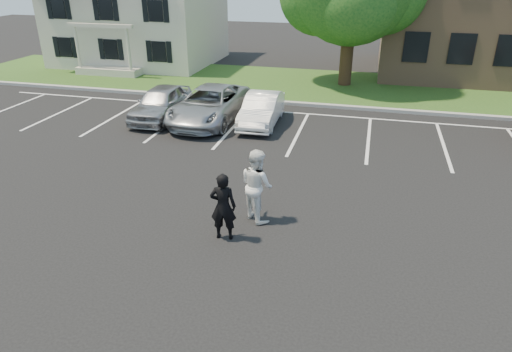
{
  "coord_description": "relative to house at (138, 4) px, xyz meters",
  "views": [
    {
      "loc": [
        2.68,
        -9.48,
        6.32
      ],
      "look_at": [
        0.0,
        1.0,
        1.25
      ],
      "focal_mm": 32.0,
      "sensor_mm": 36.0,
      "label": 1
    }
  ],
  "objects": [
    {
      "name": "ground_plane",
      "position": [
        13.0,
        -19.97,
        -3.83
      ],
      "size": [
        90.0,
        90.0,
        0.0
      ],
      "primitive_type": "plane",
      "color": "black",
      "rests_on": "ground"
    },
    {
      "name": "man_black_suit",
      "position": [
        12.46,
        -20.14,
        -2.94
      ],
      "size": [
        0.7,
        0.51,
        1.78
      ],
      "primitive_type": "imported",
      "rotation": [
        0.0,
        0.0,
        3.28
      ],
      "color": "black",
      "rests_on": "ground"
    },
    {
      "name": "car_white_sedan",
      "position": [
        11.26,
        -11.2,
        -3.18
      ],
      "size": [
        1.52,
        3.99,
        1.3
      ],
      "primitive_type": "imported",
      "rotation": [
        0.0,
        0.0,
        0.04
      ],
      "color": "white",
      "rests_on": "ground"
    },
    {
      "name": "stall_lines",
      "position": [
        14.4,
        -11.02,
        -3.82
      ],
      "size": [
        34.0,
        5.36,
        0.01
      ],
      "color": "silver",
      "rests_on": "ground"
    },
    {
      "name": "house",
      "position": [
        0.0,
        0.0,
        0.0
      ],
      "size": [
        10.3,
        9.22,
        7.6
      ],
      "color": "beige",
      "rests_on": "ground"
    },
    {
      "name": "car_silver_west",
      "position": [
        6.78,
        -11.54,
        -3.11
      ],
      "size": [
        1.77,
        4.23,
        1.43
      ],
      "primitive_type": "imported",
      "rotation": [
        0.0,
        0.0,
        0.02
      ],
      "color": "#AAAAAF",
      "rests_on": "ground"
    },
    {
      "name": "man_white_shirt",
      "position": [
        13.02,
        -18.98,
        -2.83
      ],
      "size": [
        1.22,
        1.21,
        1.99
      ],
      "primitive_type": "imported",
      "rotation": [
        0.0,
        0.0,
        2.41
      ],
      "color": "white",
      "rests_on": "ground"
    },
    {
      "name": "grass_strip",
      "position": [
        13.0,
        -3.97,
        -3.79
      ],
      "size": [
        44.0,
        8.0,
        0.08
      ],
      "primitive_type": "cube",
      "color": "#1A4317",
      "rests_on": "ground"
    },
    {
      "name": "curb",
      "position": [
        13.0,
        -7.97,
        -3.75
      ],
      "size": [
        40.0,
        0.3,
        0.15
      ],
      "primitive_type": "cube",
      "color": "gray",
      "rests_on": "ground"
    },
    {
      "name": "car_silver_minivan",
      "position": [
        8.98,
        -11.33,
        -3.09
      ],
      "size": [
        2.63,
        5.38,
        1.47
      ],
      "primitive_type": "imported",
      "rotation": [
        0.0,
        0.0,
        -0.04
      ],
      "color": "#A2A5AA",
      "rests_on": "ground"
    }
  ]
}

